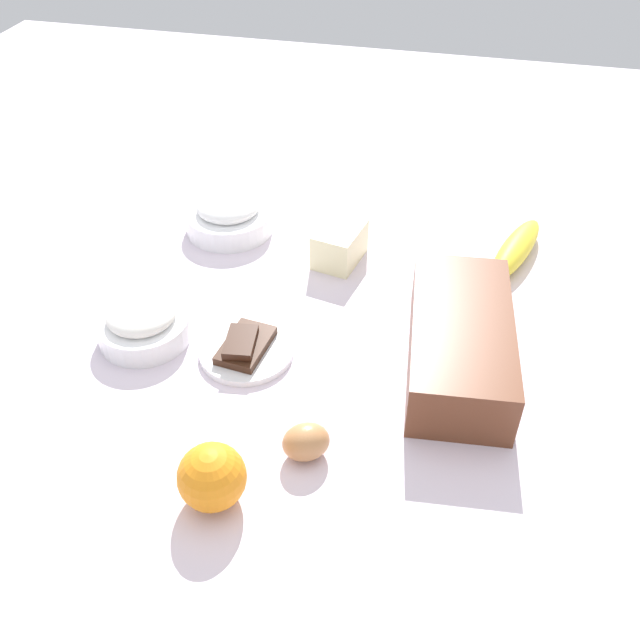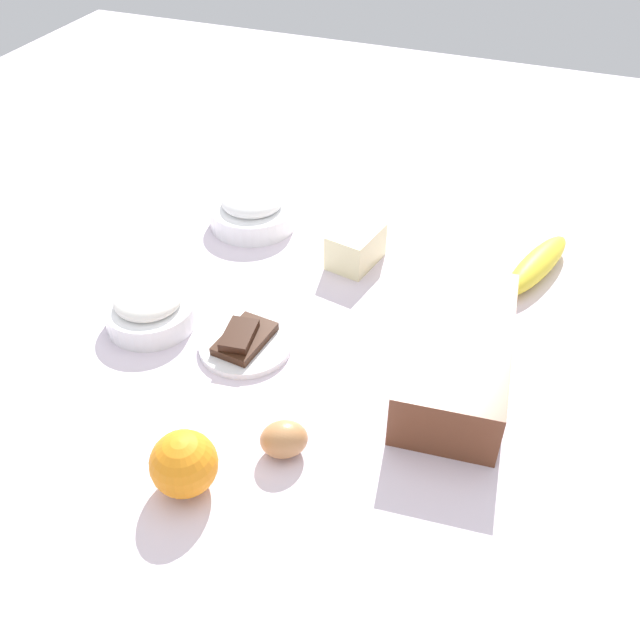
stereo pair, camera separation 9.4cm
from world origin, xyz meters
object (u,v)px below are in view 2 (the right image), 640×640
at_px(orange_fruit, 184,464).
at_px(loaf_pan, 456,355).
at_px(egg_near_butter, 284,439).
at_px(sugar_bowl, 253,209).
at_px(flour_bowl, 150,308).
at_px(chocolate_plate, 245,342).
at_px(banana, 537,265).
at_px(butter_block, 356,246).

bearing_deg(orange_fruit, loaf_pan, 138.54).
bearing_deg(egg_near_butter, sugar_bowl, -150.81).
distance_m(sugar_bowl, orange_fruit, 0.55).
xyz_separation_m(flour_bowl, chocolate_plate, (0.00, 0.15, -0.02)).
xyz_separation_m(loaf_pan, egg_near_butter, (0.19, -0.16, -0.02)).
bearing_deg(chocolate_plate, banana, 131.74).
bearing_deg(sugar_bowl, egg_near_butter, 29.19).
bearing_deg(loaf_pan, sugar_bowl, -127.04).
height_order(orange_fruit, egg_near_butter, orange_fruit).
relative_size(flour_bowl, chocolate_plate, 0.99).
height_order(orange_fruit, chocolate_plate, orange_fruit).
height_order(sugar_bowl, egg_near_butter, sugar_bowl).
bearing_deg(banana, butter_block, -76.32).
relative_size(flour_bowl, banana, 0.68).
relative_size(banana, orange_fruit, 2.49).
height_order(loaf_pan, flour_bowl, loaf_pan).
distance_m(egg_near_butter, chocolate_plate, 0.19).
distance_m(flour_bowl, butter_block, 0.34).
xyz_separation_m(sugar_bowl, egg_near_butter, (0.44, 0.25, -0.01)).
xyz_separation_m(loaf_pan, sugar_bowl, (-0.25, -0.41, -0.01)).
distance_m(banana, orange_fruit, 0.63).
height_order(flour_bowl, chocolate_plate, flour_bowl).
bearing_deg(orange_fruit, butter_block, 175.41).
bearing_deg(egg_near_butter, loaf_pan, 140.36).
xyz_separation_m(loaf_pan, banana, (-0.27, 0.07, -0.02)).
height_order(egg_near_butter, chocolate_plate, egg_near_butter).
distance_m(flour_bowl, sugar_bowl, 0.30).
bearing_deg(chocolate_plate, sugar_bowl, -157.11).
xyz_separation_m(loaf_pan, butter_block, (-0.20, -0.21, -0.01)).
relative_size(sugar_bowl, banana, 0.79).
height_order(flour_bowl, butter_block, same).
relative_size(loaf_pan, banana, 1.53).
bearing_deg(banana, loaf_pan, -14.72).
bearing_deg(butter_block, chocolate_plate, -17.35).
bearing_deg(egg_near_butter, butter_block, -173.50).
bearing_deg(orange_fruit, sugar_bowl, -162.73).
xyz_separation_m(flour_bowl, egg_near_butter, (0.15, 0.27, -0.00)).
bearing_deg(loaf_pan, flour_bowl, -89.69).
bearing_deg(egg_near_butter, chocolate_plate, -140.36).
height_order(sugar_bowl, orange_fruit, orange_fruit).
relative_size(loaf_pan, orange_fruit, 3.81).
height_order(loaf_pan, chocolate_plate, loaf_pan).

